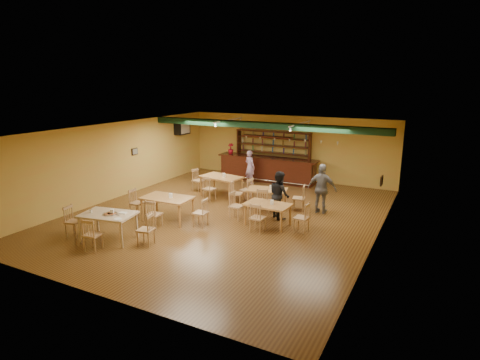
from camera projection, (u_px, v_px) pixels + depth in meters
The scene contains 23 objects.
floor at pixel (227, 215), 13.92m from camera, with size 12.00×12.00×0.00m, color #4E2F16.
ceiling_beam at pixel (261, 125), 15.63m from camera, with size 10.00×0.30×0.25m, color black.
track_rail_left at pixel (228, 120), 16.93m from camera, with size 0.05×2.50×0.05m, color silver.
track_rail_right at pixel (300, 124), 15.51m from camera, with size 0.05×2.50×0.05m, color silver.
ac_unit at pixel (182, 128), 19.10m from camera, with size 0.34×0.70×0.48m, color silver.
picture_left at pixel (135, 151), 16.58m from camera, with size 0.04×0.34×0.28m, color black.
picture_right at pixel (382, 181), 11.72m from camera, with size 0.04×0.34×0.28m, color black.
bar_counter at pixel (267, 169), 18.54m from camera, with size 4.78×0.85×1.13m, color #36160A.
back_bar_hutch at pixel (273, 155), 18.94m from camera, with size 3.70×0.40×2.28m, color #36160A.
poinsettia at pixel (231, 149), 19.20m from camera, with size 0.28×0.28×0.50m, color #AE101F.
dining_table_a at pixel (221, 186), 16.13m from camera, with size 1.64×0.98×0.82m, color #AB703C.
dining_table_b at pixel (267, 198), 14.62m from camera, with size 1.43×0.86×0.71m, color #AB703C.
dining_table_c at pixel (168, 209), 13.25m from camera, with size 1.64×0.98×0.82m, color #AB703C.
dining_table_d at pixel (268, 214), 12.85m from camera, with size 1.44×0.87×0.72m, color #AB703C.
near_table at pixel (109, 227), 11.62m from camera, with size 1.53×0.98×0.82m, color tan.
pizza_tray at pixel (110, 214), 11.47m from camera, with size 0.40×0.40×0.01m, color silver.
parmesan_shaker at pixel (91, 211), 11.59m from camera, with size 0.07×0.07×0.11m, color #EAE5C6.
napkin_stack at pixel (123, 213), 11.54m from camera, with size 0.20×0.15×0.03m, color white.
pizza_server at pixel (116, 214), 11.44m from camera, with size 0.32×0.09×0.00m, color silver.
side_plate at pixel (118, 219), 11.06m from camera, with size 0.22×0.22×0.01m, color white.
patron_bar at pixel (250, 167), 18.00m from camera, with size 0.56×0.37×1.53m, color purple.
patron_right_a at pixel (279, 195), 13.47m from camera, with size 0.79×0.62×1.63m, color black.
patron_right_b at pixel (322, 189), 13.92m from camera, with size 1.04×0.43×1.77m, color slate.
Camera 1 is at (6.46, -11.53, 4.57)m, focal length 29.70 mm.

